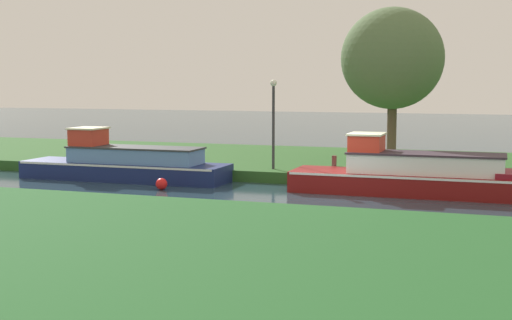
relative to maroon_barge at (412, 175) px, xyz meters
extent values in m
plane|color=#253C48|center=(-2.18, -1.20, -0.61)|extent=(120.00, 120.00, 0.00)
cube|color=#295622|center=(-2.18, 5.80, -0.41)|extent=(72.00, 10.00, 0.40)
cube|color=#205524|center=(-2.18, -10.20, -0.41)|extent=(72.00, 10.00, 0.40)
cube|color=maroon|center=(-0.15, 0.00, -0.28)|extent=(7.30, 1.94, 0.67)
cube|color=white|center=(-0.15, 0.00, 0.02)|extent=(7.15, 1.97, 0.07)
cube|color=white|center=(0.42, 0.00, 0.36)|extent=(4.72, 1.48, 0.60)
cube|color=#372934|center=(0.42, 0.00, 0.69)|extent=(4.82, 1.55, 0.06)
cube|color=red|center=(-1.44, 0.00, 0.94)|extent=(1.01, 1.24, 0.58)
cube|color=beige|center=(-1.44, 0.00, 1.26)|extent=(1.11, 1.32, 0.06)
cube|color=navy|center=(-10.23, 0.00, -0.30)|extent=(7.75, 1.85, 0.63)
cube|color=silver|center=(-10.23, 0.00, -0.02)|extent=(7.60, 1.88, 0.07)
cube|color=#5F8CC5|center=(-9.79, 0.00, 0.28)|extent=(4.84, 1.41, 0.52)
cube|color=#323639|center=(-9.79, 0.00, 0.58)|extent=(4.94, 1.48, 0.06)
cube|color=red|center=(-11.70, 0.00, 0.87)|extent=(1.01, 1.19, 0.65)
cube|color=beige|center=(-11.70, 0.00, 1.23)|extent=(1.11, 1.26, 0.06)
cylinder|color=brown|center=(-1.43, 5.47, 1.27)|extent=(0.37, 0.37, 2.96)
ellipsoid|color=#536B44|center=(-1.43, 5.21, 3.82)|extent=(3.95, 3.75, 3.91)
cylinder|color=#333338|center=(-5.12, 1.72, 1.27)|extent=(0.10, 0.10, 2.98)
sphere|color=white|center=(-5.12, 1.72, 2.88)|extent=(0.24, 0.24, 0.24)
cylinder|color=#542F2C|center=(-2.76, 1.19, 0.09)|extent=(0.16, 0.16, 0.61)
sphere|color=red|center=(-7.88, -1.74, -0.42)|extent=(0.38, 0.38, 0.38)
camera|label=1|loc=(2.59, -22.62, 2.92)|focal=49.93mm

